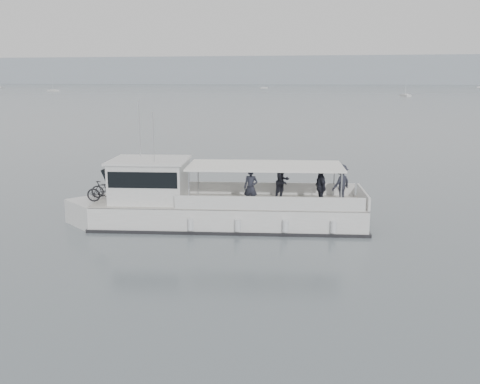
# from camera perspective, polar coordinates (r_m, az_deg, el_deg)

# --- Properties ---
(ground) EXTENTS (1400.00, 1400.00, 0.00)m
(ground) POSITION_cam_1_polar(r_m,az_deg,el_deg) (27.94, 10.68, -2.03)
(ground) COLOR #556164
(ground) RESTS_ON ground
(headland) EXTENTS (1400.00, 90.00, 28.00)m
(headland) POSITION_cam_1_polar(r_m,az_deg,el_deg) (587.17, 11.21, 12.59)
(headland) COLOR #939EA8
(headland) RESTS_ON ground
(tour_boat) EXTENTS (14.15, 4.96, 5.88)m
(tour_boat) POSITION_cam_1_polar(r_m,az_deg,el_deg) (24.80, -3.96, -1.35)
(tour_boat) COLOR white
(tour_boat) RESTS_ON ground
(moored_fleet) EXTENTS (446.61, 349.29, 9.27)m
(moored_fleet) POSITION_cam_1_polar(r_m,az_deg,el_deg) (240.24, 2.63, 10.58)
(moored_fleet) COLOR white
(moored_fleet) RESTS_ON ground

